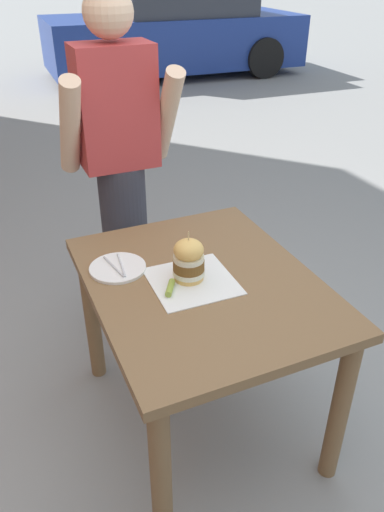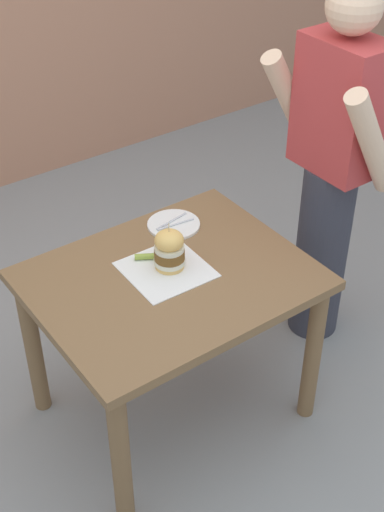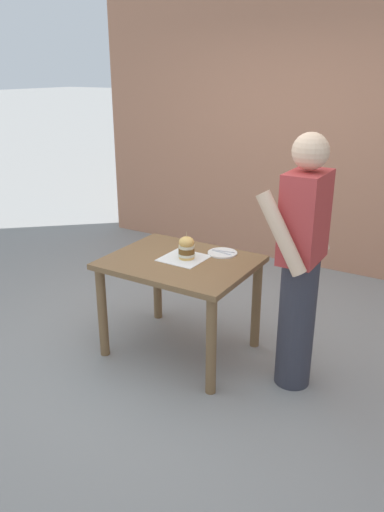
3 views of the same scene
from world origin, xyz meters
TOP-DOWN VIEW (x-y plane):
  - ground_plane at (0.00, 0.00)m, footprint 80.00×80.00m
  - patio_table at (0.00, 0.00)m, footprint 0.82×1.03m
  - serving_paper at (-0.04, 0.01)m, footprint 0.31×0.31m
  - sandwich at (-0.05, 0.03)m, footprint 0.12×0.12m
  - pickle_spear at (-0.14, -0.02)m, footprint 0.07×0.09m
  - side_plate_with_forks at (-0.27, 0.20)m, footprint 0.22×0.22m
  - diner_across_table at (-0.05, 0.87)m, footprint 0.55×0.35m

SIDE VIEW (x-z plane):
  - ground_plane at x=0.00m, z-range 0.00..0.00m
  - patio_table at x=0.00m, z-range 0.24..0.98m
  - serving_paper at x=-0.04m, z-range 0.74..0.74m
  - side_plate_with_forks at x=-0.27m, z-range 0.74..0.76m
  - pickle_spear at x=-0.14m, z-range 0.74..0.77m
  - sandwich at x=-0.05m, z-range 0.73..0.93m
  - diner_across_table at x=-0.05m, z-range 0.04..1.73m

